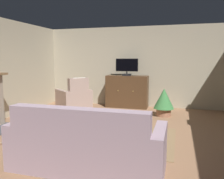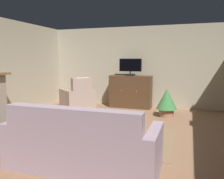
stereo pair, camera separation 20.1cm
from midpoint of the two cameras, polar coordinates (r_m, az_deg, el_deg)
name	(u,v)px [view 1 (the left image)]	position (r m, az deg, el deg)	size (l,w,h in m)	color
ground_plane	(107,139)	(4.74, -2.48, -11.93)	(6.67, 7.23, 0.04)	#936B4C
wall_back	(137,67)	(7.74, 5.45, 5.54)	(6.67, 0.10, 2.60)	#B2A88E
rug_central	(113,137)	(4.78, -1.09, -11.46)	(2.43, 1.77, 0.01)	#8E704C
tv_cabinet	(127,92)	(7.52, 2.93, -0.67)	(1.34, 0.47, 1.03)	#352315
television	(127,67)	(7.40, 2.87, 5.62)	(0.71, 0.20, 0.54)	black
coffee_table	(104,121)	(4.34, -3.29, -7.62)	(1.08, 0.63, 0.48)	brown
tv_remote	(96,115)	(4.48, -5.27, -6.29)	(0.17, 0.05, 0.02)	black
folded_newspaper	(99,118)	(4.34, -4.43, -6.85)	(0.30, 0.22, 0.01)	silver
sofa_floral	(86,148)	(3.39, -8.14, -13.92)	(2.16, 0.88, 0.94)	#AD93A3
armchair_angled_to_table	(74,99)	(7.35, -9.96, -2.35)	(1.25, 1.24, 1.02)	#A3897F
potted_plant_on_hearth_side	(164,101)	(6.51, 11.70, -2.71)	(0.55, 0.55, 0.76)	#99664C
cat	(26,137)	(4.84, -21.53, -10.70)	(0.57, 0.49, 0.19)	#937A5B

